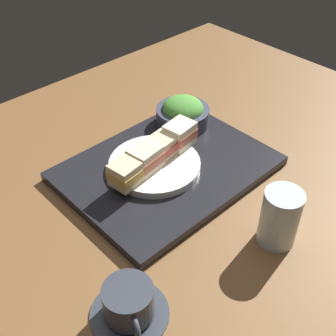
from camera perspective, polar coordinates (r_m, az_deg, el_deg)
The scene contains 10 objects.
ground_plane at distance 98.44cm, azimuth -0.88°, elevation -0.69°, with size 140.00×100.00×3.00cm, color brown.
serving_tray at distance 95.50cm, azimuth -0.34°, elevation -0.17°, with size 43.32×33.03×2.12cm, color black.
sandwich_plate at distance 93.75cm, azimuth -1.77°, elevation 0.41°, with size 19.77×19.77×1.66cm, color white.
sandwich_nearmost at distance 96.70cm, azimuth 1.45°, elevation 4.47°, with size 7.14×6.14×5.43cm.
sandwich_inner_near at distance 93.50cm, azimuth -0.68°, elevation 2.70°, with size 7.29×6.25×4.47cm.
sandwich_inner_far at distance 89.98cm, azimuth -2.97°, elevation 1.24°, with size 7.24×6.21×5.26cm.
sandwich_farmost at distance 87.04cm, azimuth -5.41°, elevation -0.62°, with size 7.06×6.19×4.93cm.
salad_bowl at distance 106.31cm, azimuth 1.94°, elevation 7.21°, with size 12.88×12.88×6.97cm.
coffee_cup at distance 71.07cm, azimuth -5.15°, elevation -17.32°, with size 12.78×12.78×6.54cm.
drinking_glass at distance 80.94cm, azimuth 14.41°, elevation -6.32°, with size 7.07×7.07×11.47cm, color silver.
Camera 1 is at (50.05, 55.49, 62.59)cm, focal length 46.60 mm.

